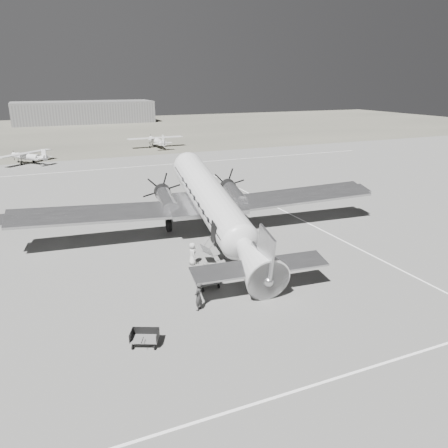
{
  "coord_description": "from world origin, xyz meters",
  "views": [
    {
      "loc": [
        -10.73,
        -27.1,
        12.74
      ],
      "look_at": [
        1.99,
        2.27,
        2.2
      ],
      "focal_mm": 35.0,
      "sensor_mm": 36.0,
      "label": 1
    }
  ],
  "objects_px": {
    "light_plane_right": "(156,142)",
    "baggage_cart_far": "(145,338)",
    "light_plane_left": "(28,158)",
    "ramp_agent": "(206,274)",
    "passenger": "(192,254)",
    "dc3_airliner": "(214,207)",
    "hangar_main": "(84,112)",
    "ground_crew": "(198,296)",
    "baggage_cart_near": "(208,282)"
  },
  "relations": [
    {
      "from": "baggage_cart_near",
      "to": "passenger",
      "type": "bearing_deg",
      "value": 80.65
    },
    {
      "from": "dc3_airliner",
      "to": "ramp_agent",
      "type": "distance_m",
      "value": 8.15
    },
    {
      "from": "ground_crew",
      "to": "ramp_agent",
      "type": "xyz_separation_m",
      "value": [
        1.62,
        2.99,
        -0.12
      ]
    },
    {
      "from": "hangar_main",
      "to": "ground_crew",
      "type": "distance_m",
      "value": 126.02
    },
    {
      "from": "light_plane_right",
      "to": "ground_crew",
      "type": "height_order",
      "value": "light_plane_right"
    },
    {
      "from": "light_plane_left",
      "to": "light_plane_right",
      "type": "distance_m",
      "value": 25.26
    },
    {
      "from": "ramp_agent",
      "to": "light_plane_left",
      "type": "bearing_deg",
      "value": 25.56
    },
    {
      "from": "dc3_airliner",
      "to": "ground_crew",
      "type": "xyz_separation_m",
      "value": [
        -5.08,
        -10.0,
        -2.2
      ]
    },
    {
      "from": "hangar_main",
      "to": "baggage_cart_far",
      "type": "height_order",
      "value": "hangar_main"
    },
    {
      "from": "light_plane_left",
      "to": "passenger",
      "type": "xyz_separation_m",
      "value": [
        10.73,
        -48.56,
        -0.18
      ]
    },
    {
      "from": "hangar_main",
      "to": "light_plane_left",
      "type": "xyz_separation_m",
      "value": [
        -16.92,
        -70.76,
        -2.28
      ]
    },
    {
      "from": "baggage_cart_near",
      "to": "ground_crew",
      "type": "bearing_deg",
      "value": -127.57
    },
    {
      "from": "hangar_main",
      "to": "baggage_cart_near",
      "type": "bearing_deg",
      "value": -93.03
    },
    {
      "from": "dc3_airliner",
      "to": "ramp_agent",
      "type": "xyz_separation_m",
      "value": [
        -3.46,
        -7.01,
        -2.32
      ]
    },
    {
      "from": "dc3_airliner",
      "to": "baggage_cart_far",
      "type": "xyz_separation_m",
      "value": [
        -8.82,
        -12.33,
        -2.65
      ]
    },
    {
      "from": "dc3_airliner",
      "to": "ground_crew",
      "type": "bearing_deg",
      "value": -112.17
    },
    {
      "from": "hangar_main",
      "to": "dc3_airliner",
      "type": "distance_m",
      "value": 115.77
    },
    {
      "from": "light_plane_left",
      "to": "baggage_cart_near",
      "type": "height_order",
      "value": "light_plane_left"
    },
    {
      "from": "dc3_airliner",
      "to": "passenger",
      "type": "height_order",
      "value": "dc3_airliner"
    },
    {
      "from": "hangar_main",
      "to": "baggage_cart_near",
      "type": "distance_m",
      "value": 123.52
    },
    {
      "from": "light_plane_right",
      "to": "baggage_cart_far",
      "type": "height_order",
      "value": "light_plane_right"
    },
    {
      "from": "dc3_airliner",
      "to": "light_plane_left",
      "type": "distance_m",
      "value": 47.12
    },
    {
      "from": "baggage_cart_far",
      "to": "ramp_agent",
      "type": "distance_m",
      "value": 7.56
    },
    {
      "from": "baggage_cart_far",
      "to": "ground_crew",
      "type": "relative_size",
      "value": 0.84
    },
    {
      "from": "baggage_cart_near",
      "to": "baggage_cart_far",
      "type": "bearing_deg",
      "value": -142.79
    },
    {
      "from": "light_plane_left",
      "to": "ramp_agent",
      "type": "xyz_separation_m",
      "value": [
        10.45,
        -51.98,
        -0.27
      ]
    },
    {
      "from": "dc3_airliner",
      "to": "light_plane_right",
      "type": "height_order",
      "value": "dc3_airliner"
    },
    {
      "from": "baggage_cart_far",
      "to": "ramp_agent",
      "type": "bearing_deg",
      "value": 69.54
    },
    {
      "from": "light_plane_left",
      "to": "light_plane_right",
      "type": "bearing_deg",
      "value": -19.49
    },
    {
      "from": "light_plane_right",
      "to": "baggage_cart_far",
      "type": "xyz_separation_m",
      "value": [
        -18.48,
        -66.4,
        -0.75
      ]
    },
    {
      "from": "light_plane_right",
      "to": "ramp_agent",
      "type": "height_order",
      "value": "light_plane_right"
    },
    {
      "from": "passenger",
      "to": "dc3_airliner",
      "type": "bearing_deg",
      "value": -41.31
    },
    {
      "from": "dc3_airliner",
      "to": "ground_crew",
      "type": "distance_m",
      "value": 11.43
    },
    {
      "from": "hangar_main",
      "to": "ramp_agent",
      "type": "relative_size",
      "value": 28.16
    },
    {
      "from": "light_plane_right",
      "to": "passenger",
      "type": "height_order",
      "value": "light_plane_right"
    },
    {
      "from": "dc3_airliner",
      "to": "passenger",
      "type": "xyz_separation_m",
      "value": [
        -3.18,
        -3.58,
        -2.23
      ]
    },
    {
      "from": "light_plane_right",
      "to": "ground_crew",
      "type": "distance_m",
      "value": 65.74
    },
    {
      "from": "hangar_main",
      "to": "light_plane_left",
      "type": "distance_m",
      "value": 72.79
    },
    {
      "from": "light_plane_right",
      "to": "passenger",
      "type": "bearing_deg",
      "value": -105.44
    },
    {
      "from": "dc3_airliner",
      "to": "light_plane_right",
      "type": "distance_m",
      "value": 54.96
    },
    {
      "from": "hangar_main",
      "to": "ramp_agent",
      "type": "xyz_separation_m",
      "value": [
        -6.47,
        -122.74,
        -2.55
      ]
    },
    {
      "from": "baggage_cart_far",
      "to": "passenger",
      "type": "height_order",
      "value": "passenger"
    },
    {
      "from": "hangar_main",
      "to": "light_plane_right",
      "type": "xyz_separation_m",
      "value": [
        6.64,
        -61.67,
        -2.14
      ]
    },
    {
      "from": "light_plane_left",
      "to": "baggage_cart_far",
      "type": "height_order",
      "value": "light_plane_left"
    },
    {
      "from": "hangar_main",
      "to": "light_plane_left",
      "type": "relative_size",
      "value": 4.29
    },
    {
      "from": "baggage_cart_far",
      "to": "passenger",
      "type": "xyz_separation_m",
      "value": [
        5.64,
        8.75,
        0.42
      ]
    },
    {
      "from": "hangar_main",
      "to": "light_plane_left",
      "type": "bearing_deg",
      "value": -103.45
    },
    {
      "from": "baggage_cart_far",
      "to": "ground_crew",
      "type": "xyz_separation_m",
      "value": [
        3.74,
        2.33,
        0.45
      ]
    },
    {
      "from": "passenger",
      "to": "baggage_cart_far",
      "type": "bearing_deg",
      "value": 147.41
    },
    {
      "from": "baggage_cart_far",
      "to": "dc3_airliner",
      "type": "bearing_deg",
      "value": 79.17
    }
  ]
}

